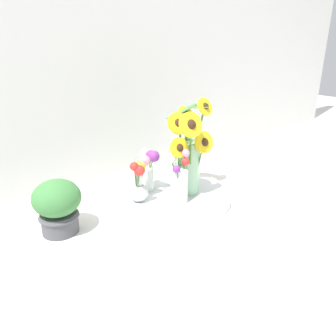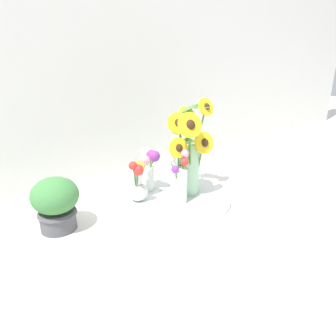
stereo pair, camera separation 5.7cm
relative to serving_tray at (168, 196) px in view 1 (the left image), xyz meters
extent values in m
plane|color=silver|center=(-0.03, -0.09, -0.01)|extent=(6.00, 6.00, 0.00)
cube|color=silver|center=(-0.03, 0.39, 0.69)|extent=(3.60, 0.06, 1.40)
cylinder|color=silver|center=(0.00, 0.00, 0.00)|extent=(0.48, 0.48, 0.02)
cylinder|color=#99CC9E|center=(0.07, -0.02, 0.11)|extent=(0.10, 0.10, 0.20)
torus|color=#99CC9E|center=(0.07, -0.02, 0.21)|extent=(0.11, 0.11, 0.01)
cylinder|color=#4C8438|center=(0.02, -0.03, 0.13)|extent=(0.05, 0.06, 0.17)
cylinder|color=yellow|center=(0.00, -0.06, 0.21)|extent=(0.09, 0.03, 0.09)
sphere|color=#382314|center=(0.00, -0.06, 0.21)|extent=(0.03, 0.03, 0.03)
cylinder|color=#4C8438|center=(0.13, -0.02, 0.20)|extent=(0.06, 0.03, 0.26)
cylinder|color=yellow|center=(0.15, -0.03, 0.34)|extent=(0.08, 0.04, 0.08)
sphere|color=#382314|center=(0.15, -0.03, 0.34)|extent=(0.03, 0.03, 0.03)
cylinder|color=#4C8438|center=(0.06, -0.01, 0.18)|extent=(0.07, 0.02, 0.22)
cylinder|color=yellow|center=(0.03, -0.02, 0.29)|extent=(0.10, 0.05, 0.09)
sphere|color=#382314|center=(0.03, -0.02, 0.29)|extent=(0.03, 0.03, 0.03)
cylinder|color=#4C8438|center=(0.09, 0.00, 0.17)|extent=(0.06, 0.07, 0.26)
cylinder|color=yellow|center=(0.11, 0.03, 0.30)|extent=(0.08, 0.06, 0.07)
sphere|color=#382314|center=(0.11, 0.03, 0.30)|extent=(0.03, 0.03, 0.03)
cylinder|color=#4C8438|center=(0.10, 0.01, 0.16)|extent=(0.07, 0.07, 0.21)
cylinder|color=yellow|center=(0.13, 0.04, 0.27)|extent=(0.10, 0.08, 0.09)
sphere|color=#382314|center=(0.13, 0.04, 0.27)|extent=(0.04, 0.04, 0.04)
cylinder|color=#4C8438|center=(0.10, -0.06, 0.13)|extent=(0.01, 0.06, 0.18)
cylinder|color=yellow|center=(0.09, -0.09, 0.22)|extent=(0.08, 0.04, 0.08)
sphere|color=#382314|center=(0.09, -0.09, 0.22)|extent=(0.03, 0.03, 0.03)
cylinder|color=#4C8438|center=(0.05, -0.07, 0.17)|extent=(0.06, 0.06, 0.25)
cylinder|color=yellow|center=(0.02, -0.09, 0.30)|extent=(0.10, 0.05, 0.10)
sphere|color=#382314|center=(0.02, -0.09, 0.30)|extent=(0.04, 0.04, 0.04)
ellipsoid|color=#477F38|center=(0.10, 0.04, 0.31)|extent=(0.14, 0.11, 0.07)
ellipsoid|color=#477F38|center=(0.14, 0.00, 0.33)|extent=(0.06, 0.10, 0.02)
cylinder|color=white|center=(-0.01, -0.08, 0.07)|extent=(0.06, 0.06, 0.13)
cylinder|color=#4C8438|center=(0.02, -0.05, 0.11)|extent=(0.04, 0.04, 0.14)
sphere|color=pink|center=(0.04, -0.03, 0.18)|extent=(0.03, 0.03, 0.03)
cylinder|color=#4C8438|center=(-0.02, -0.09, 0.09)|extent=(0.03, 0.02, 0.11)
sphere|color=purple|center=(-0.03, -0.09, 0.15)|extent=(0.03, 0.03, 0.03)
cylinder|color=#4C8438|center=(-0.01, -0.06, 0.11)|extent=(0.04, 0.02, 0.12)
sphere|color=white|center=(-0.03, -0.05, 0.18)|extent=(0.04, 0.04, 0.04)
cylinder|color=#4C8438|center=(0.01, -0.08, 0.11)|extent=(0.01, 0.02, 0.11)
sphere|color=red|center=(0.01, -0.09, 0.17)|extent=(0.03, 0.03, 0.03)
cylinder|color=#4C8438|center=(0.00, -0.08, 0.13)|extent=(0.02, 0.02, 0.14)
sphere|color=pink|center=(0.01, -0.08, 0.20)|extent=(0.03, 0.03, 0.03)
sphere|color=white|center=(-0.12, 0.02, 0.04)|extent=(0.07, 0.07, 0.07)
cylinder|color=white|center=(-0.12, 0.02, 0.10)|extent=(0.03, 0.03, 0.04)
cylinder|color=#427533|center=(-0.11, 0.03, 0.10)|extent=(0.03, 0.01, 0.09)
sphere|color=yellow|center=(-0.10, 0.03, 0.14)|extent=(0.04, 0.04, 0.04)
cylinder|color=#427533|center=(-0.13, 0.01, 0.09)|extent=(0.01, 0.03, 0.11)
sphere|color=red|center=(-0.13, -0.01, 0.14)|extent=(0.04, 0.04, 0.04)
cylinder|color=#427533|center=(-0.14, 0.01, 0.10)|extent=(0.02, 0.03, 0.12)
sphere|color=red|center=(-0.15, 0.00, 0.16)|extent=(0.03, 0.03, 0.03)
cylinder|color=#427533|center=(-0.10, 0.03, 0.10)|extent=(0.03, 0.01, 0.11)
sphere|color=pink|center=(-0.08, 0.03, 0.16)|extent=(0.04, 0.04, 0.04)
cylinder|color=white|center=(-0.04, 0.08, 0.06)|extent=(0.06, 0.06, 0.10)
cylinder|color=#4C8438|center=(-0.04, 0.07, 0.10)|extent=(0.03, 0.04, 0.11)
sphere|color=purple|center=(-0.02, 0.05, 0.16)|extent=(0.04, 0.04, 0.04)
cylinder|color=#4C8438|center=(-0.05, 0.10, 0.07)|extent=(0.02, 0.02, 0.08)
sphere|color=yellow|center=(-0.06, 0.10, 0.11)|extent=(0.04, 0.04, 0.04)
cylinder|color=#4C8438|center=(-0.03, 0.09, 0.10)|extent=(0.01, 0.03, 0.11)
sphere|color=white|center=(-0.03, 0.11, 0.16)|extent=(0.04, 0.04, 0.04)
cylinder|color=#4C8438|center=(-0.03, 0.08, 0.10)|extent=(0.03, 0.01, 0.12)
sphere|color=#C6337A|center=(-0.02, 0.08, 0.16)|extent=(0.04, 0.04, 0.04)
cylinder|color=#4C4C51|center=(-0.42, 0.03, 0.03)|extent=(0.11, 0.11, 0.07)
torus|color=#4C4C51|center=(-0.42, 0.03, 0.05)|extent=(0.13, 0.13, 0.01)
ellipsoid|color=#3D7A3D|center=(-0.42, 0.03, 0.11)|extent=(0.15, 0.15, 0.11)
camera|label=1|loc=(-0.72, -0.89, 0.56)|focal=35.00mm
camera|label=2|loc=(-0.68, -0.93, 0.56)|focal=35.00mm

